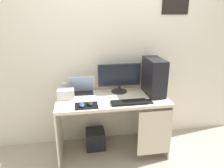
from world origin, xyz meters
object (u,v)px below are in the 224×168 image
laptop (82,90)px  subwoofer (95,139)px  keyboard (129,102)px  monitor (119,78)px  mouse_left (90,103)px  pc_tower (154,77)px  speaker (65,88)px  projector (66,94)px  cell_phone (149,102)px  mouse_right (82,105)px

laptop → subwoofer: bearing=-31.4°
keyboard → subwoofer: bearing=141.6°
laptop → monitor: bearing=-1.9°
mouse_left → pc_tower: bearing=15.8°
speaker → projector: bearing=-82.9°
monitor → cell_phone: size_ratio=4.31×
keyboard → mouse_left: mouse_left is taller
monitor → cell_phone: bearing=-52.7°
keyboard → mouse_left: 0.45m
cell_phone → subwoofer: 0.95m
cell_phone → subwoofer: (-0.63, 0.30, -0.65)m
mouse_left → monitor: bearing=41.2°
pc_tower → keyboard: size_ratio=1.10×
speaker → cell_phone: 1.08m
subwoofer → monitor: bearing=11.8°
speaker → projector: size_ratio=0.74×
monitor → keyboard: 0.42m
monitor → subwoofer: bearing=-168.2°
laptop → projector: laptop is taller
speaker → mouse_left: (0.30, -0.41, -0.05)m
projector → cell_phone: (0.97, -0.27, -0.06)m
speaker → subwoofer: (0.36, -0.12, -0.72)m
subwoofer → projector: bearing=-173.7°
projector → keyboard: projector is taller
monitor → laptop: size_ratio=1.73×
mouse_left → mouse_right: (-0.09, -0.03, 0.00)m
monitor → mouse_left: 0.57m
pc_tower → mouse_right: size_ratio=4.80×
laptop → projector: (-0.20, -0.13, 0.01)m
keyboard → cell_phone: (0.24, -0.00, -0.01)m
mouse_right → projector: bearing=124.3°
laptop → mouse_left: size_ratio=3.38×
monitor → speaker: bearing=175.9°
monitor → projector: (-0.69, -0.11, -0.14)m
speaker → cell_phone: size_ratio=1.14×
laptop → mouse_right: size_ratio=3.38×
speaker → cell_phone: speaker is taller
monitor → subwoofer: size_ratio=2.23×
mouse_left → mouse_right: 0.10m
speaker → cell_phone: (0.99, -0.43, -0.07)m
laptop → speaker: size_ratio=2.18×
monitor → keyboard: (0.04, -0.38, -0.19)m
laptop → mouse_left: 0.38m
mouse_right → subwoofer: size_ratio=0.38×
projector → mouse_left: bearing=-41.3°
speaker → cell_phone: bearing=-23.3°
projector → mouse_left: size_ratio=2.08×
pc_tower → cell_phone: bearing=-118.3°
projector → subwoofer: size_ratio=0.79×
laptop → cell_phone: 0.87m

